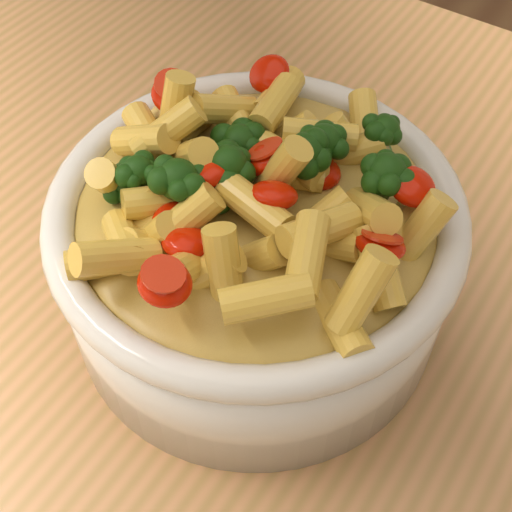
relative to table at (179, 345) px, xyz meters
The scene contains 3 objects.
table is the anchor object (origin of this frame).
serving_bowl 0.17m from the table, ahead, with size 0.24×0.24×0.10m.
pasta_salad 0.23m from the table, ahead, with size 0.19×0.19×0.04m.
Camera 1 is at (0.22, -0.22, 1.29)m, focal length 50.00 mm.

